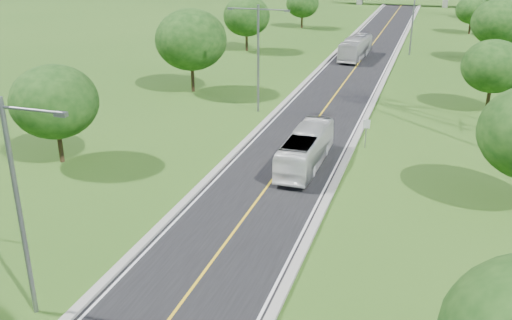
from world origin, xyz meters
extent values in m
plane|color=#295016|center=(0.00, 60.00, 0.00)|extent=(260.00, 260.00, 0.00)
cube|color=black|center=(0.00, 66.00, 0.03)|extent=(8.00, 150.00, 0.06)
cube|color=gray|center=(-4.25, 66.00, 0.11)|extent=(0.50, 150.00, 0.22)
cube|color=gray|center=(4.25, 66.00, 0.11)|extent=(0.50, 150.00, 0.22)
cylinder|color=slate|center=(5.20, 38.00, 1.20)|extent=(0.08, 0.08, 2.40)
cube|color=white|center=(5.20, 37.97, 2.00)|extent=(0.55, 0.04, 0.70)
cube|color=gray|center=(-10.00, 140.00, 1.00)|extent=(1.20, 3.00, 2.00)
cube|color=gray|center=(10.00, 140.00, 1.00)|extent=(1.20, 3.00, 2.00)
cylinder|color=slate|center=(-6.00, 12.00, 5.00)|extent=(0.22, 0.22, 10.00)
cylinder|color=slate|center=(-4.60, 12.00, 9.60)|extent=(2.80, 0.12, 0.12)
cube|color=slate|center=(-3.30, 12.00, 9.55)|extent=(0.50, 0.25, 0.18)
cylinder|color=slate|center=(-6.00, 45.00, 5.00)|extent=(0.22, 0.22, 10.00)
cylinder|color=slate|center=(-7.40, 45.00, 9.60)|extent=(2.80, 0.12, 0.12)
cylinder|color=slate|center=(-4.60, 45.00, 9.60)|extent=(2.80, 0.12, 0.12)
cube|color=slate|center=(-8.70, 45.00, 9.55)|extent=(0.50, 0.25, 0.18)
cube|color=slate|center=(-3.30, 45.00, 9.55)|extent=(0.50, 0.25, 0.18)
cylinder|color=slate|center=(6.00, 78.00, 5.00)|extent=(0.22, 0.22, 10.00)
cylinder|color=black|center=(-16.00, 28.00, 1.35)|extent=(0.36, 0.36, 2.70)
ellipsoid|color=#12360E|center=(-16.00, 28.00, 4.65)|extent=(6.30, 6.30, 5.36)
cylinder|color=black|center=(-15.00, 50.00, 1.62)|extent=(0.36, 0.36, 3.24)
ellipsoid|color=#12360E|center=(-15.00, 50.00, 5.58)|extent=(7.56, 7.56, 6.43)
cylinder|color=black|center=(-17.00, 74.00, 1.44)|extent=(0.36, 0.36, 2.88)
ellipsoid|color=#12360E|center=(-17.00, 74.00, 4.96)|extent=(6.72, 6.72, 5.71)
cylinder|color=black|center=(-14.50, 98.00, 1.26)|extent=(0.36, 0.36, 2.52)
ellipsoid|color=#12360E|center=(-14.50, 98.00, 4.34)|extent=(5.88, 5.88, 5.00)
cylinder|color=black|center=(15.00, 52.00, 1.26)|extent=(0.36, 0.36, 2.52)
ellipsoid|color=#12360E|center=(15.00, 52.00, 4.34)|extent=(5.88, 5.88, 5.00)
cylinder|color=black|center=(17.00, 76.00, 1.53)|extent=(0.36, 0.36, 3.06)
ellipsoid|color=#12360E|center=(17.00, 76.00, 5.27)|extent=(7.14, 7.14, 6.07)
cylinder|color=black|center=(14.50, 100.00, 1.17)|extent=(0.36, 0.36, 2.34)
ellipsoid|color=#12360E|center=(14.50, 100.00, 4.03)|extent=(5.46, 5.46, 4.64)
cylinder|color=black|center=(18.00, 120.00, 1.35)|extent=(0.36, 0.36, 2.70)
imported|color=silver|center=(1.58, 32.65, 1.39)|extent=(2.31, 9.58, 2.66)
imported|color=beige|center=(-0.94, 72.91, 1.52)|extent=(3.20, 10.64, 2.92)
camera|label=1|loc=(10.03, -5.33, 15.84)|focal=40.00mm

